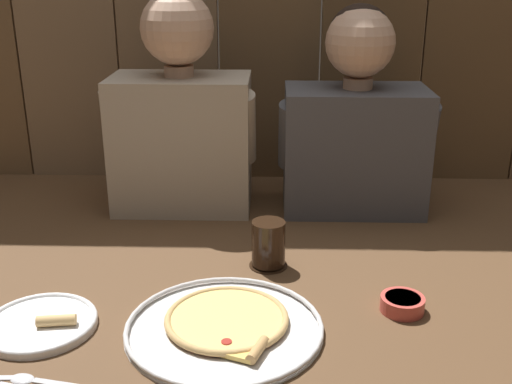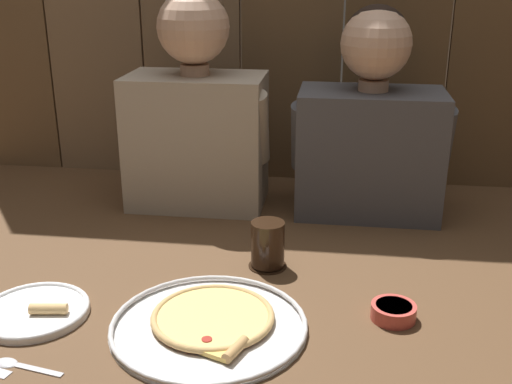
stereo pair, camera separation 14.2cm
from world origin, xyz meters
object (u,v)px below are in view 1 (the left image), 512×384
(pizza_tray, at_px, (226,325))
(dinner_plate, at_px, (41,323))
(diner_left, at_px, (181,111))
(drinking_glass, at_px, (268,244))
(diner_right, at_px, (356,122))
(dipping_bowl, at_px, (402,303))

(pizza_tray, bearing_deg, dinner_plate, -179.05)
(diner_left, bearing_deg, pizza_tray, -75.43)
(pizza_tray, xyz_separation_m, dinner_plate, (-0.36, -0.01, -0.00))
(drinking_glass, distance_m, diner_right, 0.49)
(drinking_glass, bearing_deg, dipping_bowl, -34.81)
(drinking_glass, xyz_separation_m, diner_right, (0.24, 0.38, 0.20))
(dinner_plate, distance_m, diner_left, 0.74)
(drinking_glass, xyz_separation_m, diner_left, (-0.25, 0.38, 0.23))
(dinner_plate, height_order, dipping_bowl, dinner_plate)
(dipping_bowl, xyz_separation_m, diner_left, (-0.53, 0.57, 0.26))
(diner_right, bearing_deg, diner_left, 179.97)
(pizza_tray, bearing_deg, diner_left, 104.57)
(diner_left, distance_m, diner_right, 0.49)
(dinner_plate, relative_size, diner_right, 0.39)
(drinking_glass, bearing_deg, dinner_plate, -148.02)
(dinner_plate, height_order, drinking_glass, drinking_glass)
(dipping_bowl, distance_m, diner_right, 0.62)
(drinking_glass, distance_m, diner_left, 0.51)
(pizza_tray, xyz_separation_m, diner_left, (-0.17, 0.65, 0.27))
(pizza_tray, bearing_deg, diner_right, 64.02)
(pizza_tray, height_order, drinking_glass, drinking_glass)
(pizza_tray, height_order, dipping_bowl, dipping_bowl)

